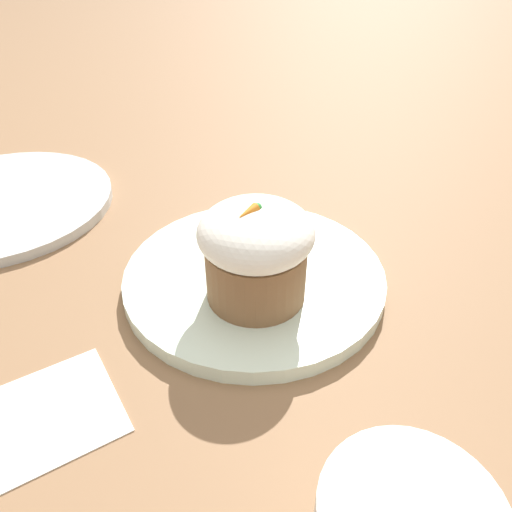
# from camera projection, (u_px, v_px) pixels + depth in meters

# --- Properties ---
(ground_plane) EXTENTS (4.00, 4.00, 0.00)m
(ground_plane) POSITION_uv_depth(u_px,v_px,m) (254.00, 283.00, 0.50)
(ground_plane) COLOR #846042
(dessert_plate) EXTENTS (0.26, 0.26, 0.02)m
(dessert_plate) POSITION_uv_depth(u_px,v_px,m) (254.00, 277.00, 0.49)
(dessert_plate) COLOR silver
(dessert_plate) RESTS_ON ground_plane
(carrot_cake) EXTENTS (0.10, 0.10, 0.10)m
(carrot_cake) POSITION_uv_depth(u_px,v_px,m) (256.00, 251.00, 0.43)
(carrot_cake) COLOR brown
(carrot_cake) RESTS_ON dessert_plate
(spoon) EXTENTS (0.11, 0.10, 0.01)m
(spoon) POSITION_uv_depth(u_px,v_px,m) (288.00, 260.00, 0.50)
(spoon) COLOR silver
(spoon) RESTS_ON dessert_plate
(side_plate) EXTENTS (0.27, 0.27, 0.01)m
(side_plate) POSITION_uv_depth(u_px,v_px,m) (1.00, 203.00, 0.61)
(side_plate) COLOR silver
(side_plate) RESTS_ON ground_plane
(paper_napkin) EXTENTS (0.13, 0.12, 0.00)m
(paper_napkin) POSITION_uv_depth(u_px,v_px,m) (41.00, 416.00, 0.37)
(paper_napkin) COLOR white
(paper_napkin) RESTS_ON ground_plane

